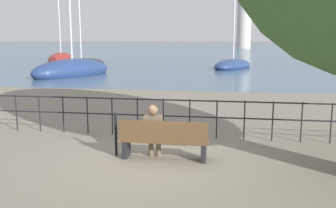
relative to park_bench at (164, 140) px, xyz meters
name	(u,v)px	position (x,y,z in m)	size (l,w,h in m)	color
ground_plane	(164,159)	(0.00, 0.06, -0.44)	(1000.00, 1000.00, 0.00)	gray
harbor_water	(226,45)	(0.00, 161.25, -0.43)	(600.00, 300.00, 0.01)	#47607A
park_bench	(164,140)	(0.00, 0.00, 0.00)	(1.95, 0.45, 0.90)	brown
seated_person_left	(153,129)	(-0.25, 0.08, 0.24)	(0.39, 0.35, 1.23)	brown
promenade_railing	(176,112)	(0.00, 1.99, 0.26)	(15.27, 0.04, 1.05)	black
closed_umbrella	(116,131)	(-1.14, 0.14, 0.14)	(0.09, 0.09, 1.04)	black
sailboat_1	(81,64)	(-12.49, 26.10, -0.10)	(4.07, 6.62, 12.67)	black
sailboat_2	(72,71)	(-9.91, 18.03, -0.07)	(5.11, 7.45, 7.52)	navy
sailboat_3	(233,65)	(1.75, 27.16, -0.12)	(4.67, 6.52, 12.12)	navy
sailboat_4	(61,59)	(-17.93, 33.37, -0.07)	(4.53, 8.18, 12.66)	maroon
harbor_lighthouse	(245,1)	(5.59, 107.49, 13.20)	(4.18, 4.18, 29.32)	beige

